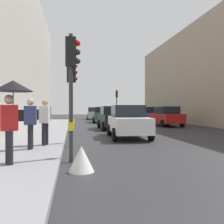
% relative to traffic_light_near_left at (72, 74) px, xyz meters
% --- Properties ---
extents(sidewalk_kerb, '(2.64, 40.00, 0.16)m').
position_rel_traffic_light_near_left_xyz_m(sidewalk_kerb, '(-1.64, 5.72, -2.51)').
color(sidewalk_kerb, gray).
rests_on(sidewalk_kerb, ground).
extents(traffic_light_near_left, '(0.44, 0.25, 3.75)m').
position_rel_traffic_light_near_left_xyz_m(traffic_light_near_left, '(0.00, 0.00, 0.00)').
color(traffic_light_near_left, '#2D2D2D').
rests_on(traffic_light_near_left, ground).
extents(traffic_light_near_right, '(0.44, 0.37, 3.60)m').
position_rel_traffic_light_near_left_xyz_m(traffic_light_near_right, '(-0.00, 3.05, -0.10)').
color(traffic_light_near_right, '#2D2D2D').
rests_on(traffic_light_near_right, ground).
extents(traffic_light_far_median, '(0.24, 0.43, 3.96)m').
position_rel_traffic_light_near_left_xyz_m(traffic_light_far_median, '(5.58, 23.56, 0.14)').
color(traffic_light_far_median, '#2D2D2D').
rests_on(traffic_light_far_median, ground).
extents(car_green_estate, '(2.20, 4.29, 1.76)m').
position_rel_traffic_light_near_left_xyz_m(car_green_estate, '(3.30, 20.64, -1.71)').
color(car_green_estate, '#2D6038').
rests_on(car_green_estate, ground).
extents(car_dark_suv, '(2.06, 4.22, 1.76)m').
position_rel_traffic_light_near_left_xyz_m(car_dark_suv, '(3.07, 11.45, -1.71)').
color(car_dark_suv, black).
rests_on(car_dark_suv, ground).
extents(car_blue_van, '(2.18, 4.28, 1.76)m').
position_rel_traffic_light_near_left_xyz_m(car_blue_van, '(8.68, 20.30, -1.71)').
color(car_blue_van, navy).
rests_on(car_blue_van, ground).
extents(car_white_compact, '(2.18, 4.28, 1.76)m').
position_rel_traffic_light_near_left_xyz_m(car_white_compact, '(3.00, 5.79, -1.71)').
color(car_white_compact, silver).
rests_on(car_white_compact, ground).
extents(car_red_sedan, '(2.20, 4.29, 1.76)m').
position_rel_traffic_light_near_left_xyz_m(car_red_sedan, '(8.35, 13.90, -1.71)').
color(car_red_sedan, red).
rests_on(car_red_sedan, ground).
extents(car_silver_hatchback, '(2.22, 4.30, 1.76)m').
position_rel_traffic_light_near_left_xyz_m(car_silver_hatchback, '(3.12, 29.23, -1.71)').
color(car_silver_hatchback, '#BCBCC1').
rests_on(car_silver_hatchback, ground).
extents(pedestrian_with_umbrella, '(1.00, 1.00, 2.14)m').
position_rel_traffic_light_near_left_xyz_m(pedestrian_with_umbrella, '(-1.51, -0.66, -0.74)').
color(pedestrian_with_umbrella, black).
rests_on(pedestrian_with_umbrella, sidewalk_kerb).
extents(pedestrian_with_grey_backpack, '(0.60, 0.36, 1.77)m').
position_rel_traffic_light_near_left_xyz_m(pedestrian_with_grey_backpack, '(-1.48, 1.66, -1.42)').
color(pedestrian_with_grey_backpack, black).
rests_on(pedestrian_with_grey_backpack, sidewalk_kerb).
extents(pedestrian_with_black_backpack, '(0.66, 0.48, 1.77)m').
position_rel_traffic_light_near_left_xyz_m(pedestrian_with_black_backpack, '(-1.08, 2.58, -1.42)').
color(pedestrian_with_black_backpack, black).
rests_on(pedestrian_with_black_backpack, sidewalk_kerb).
extents(warning_sign_triangle, '(0.64, 0.64, 0.65)m').
position_rel_traffic_light_near_left_xyz_m(warning_sign_triangle, '(0.24, -1.13, -2.26)').
color(warning_sign_triangle, silver).
rests_on(warning_sign_triangle, ground).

